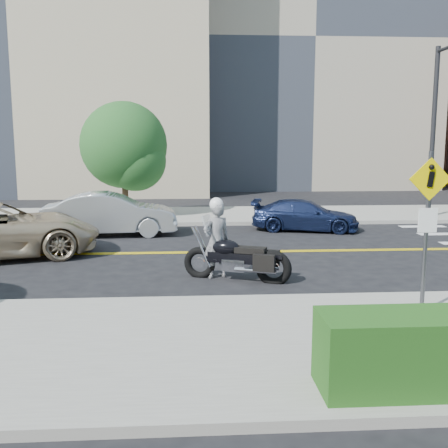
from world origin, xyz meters
The scene contains 12 objects.
ground_plane centered at (0.00, 0.00, 0.00)m, with size 120.00×120.00×0.00m, color black.
sidewalk_near centered at (0.00, -7.50, 0.07)m, with size 60.00×5.00×0.15m, color #9E9B91.
sidewalk_far centered at (0.00, 7.50, 0.07)m, with size 60.00×5.00×0.15m, color #9E9B91.
building_left centered at (-10.00, 22.00, 12.50)m, with size 22.00×14.00×25.00m, color tan.
building_mid centered at (8.00, 26.00, 10.00)m, with size 18.00×14.00×20.00m, color #A39984.
traffic_light centered at (10.00, 5.08, 4.67)m, with size 0.28×4.50×7.00m.
pedestrian_sign centered at (4.20, -6.31, 1.96)m, with size 0.78×0.08×3.00m.
motorcyclist centered at (0.50, -2.98, 0.99)m, with size 0.80×0.66×1.99m.
motorcycle centered at (0.98, -3.26, 0.79)m, with size 2.58×0.79×1.57m, color black, non-canonical shape.
parked_car_silver centered at (-2.96, 3.13, 0.77)m, with size 1.62×4.65×1.53m, color #B6BABE.
parked_car_blue centered at (4.17, 3.71, 0.58)m, with size 1.62×3.97×1.15m, color #1A264F.
tree_far_a centered at (-2.92, 7.08, 3.16)m, with size 3.66×3.66×5.00m.
Camera 1 is at (-0.13, -15.52, 3.33)m, focal length 42.00 mm.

